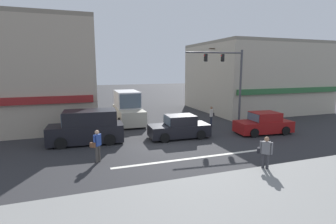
% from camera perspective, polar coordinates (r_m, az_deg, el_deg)
% --- Properties ---
extents(ground_plane, '(120.00, 120.00, 0.00)m').
position_cam_1_polar(ground_plane, '(17.36, 1.03, -6.33)').
color(ground_plane, '#2B2B2D').
extents(lane_marking_stripe, '(9.00, 0.24, 0.01)m').
position_cam_1_polar(lane_marking_stripe, '(14.29, 6.04, -9.91)').
color(lane_marking_stripe, silver).
rests_on(lane_marking_stripe, ground).
extents(sidewalk_curb, '(40.00, 5.00, 0.16)m').
position_cam_1_polar(sidewalk_curb, '(10.36, 18.66, -17.81)').
color(sidewalk_curb, gray).
rests_on(sidewalk_curb, ground).
extents(building_left_block, '(11.93, 9.34, 8.52)m').
position_cam_1_polar(building_left_block, '(24.38, -30.41, 7.11)').
color(building_left_block, tan).
rests_on(building_left_block, ground).
extents(building_right_corner, '(12.60, 11.06, 7.46)m').
position_cam_1_polar(building_right_corner, '(31.91, 18.25, 7.26)').
color(building_right_corner, '#B7AD99').
rests_on(building_right_corner, ground).
extents(utility_pole_near_left, '(1.40, 0.22, 8.22)m').
position_cam_1_polar(utility_pole_near_left, '(20.73, -27.99, 7.10)').
color(utility_pole_near_left, brown).
rests_on(utility_pole_near_left, ground).
extents(utility_pole_far_right, '(1.40, 0.22, 7.02)m').
position_cam_1_polar(utility_pole_far_right, '(26.93, 10.13, 7.09)').
color(utility_pole_far_right, brown).
rests_on(utility_pole_far_right, ground).
extents(traffic_light_mast, '(4.87, 0.62, 6.20)m').
position_cam_1_polar(traffic_light_mast, '(22.10, 13.36, 7.82)').
color(traffic_light_mast, '#47474C').
rests_on(traffic_light_mast, ground).
extents(van_crossing_leftbound, '(4.71, 2.28, 2.11)m').
position_cam_1_polar(van_crossing_leftbound, '(17.44, -17.15, -3.28)').
color(van_crossing_leftbound, black).
rests_on(van_crossing_leftbound, ground).
extents(box_truck_crossing_rightbound, '(2.32, 5.64, 2.75)m').
position_cam_1_polar(box_truck_crossing_rightbound, '(23.21, -8.74, 0.79)').
color(box_truck_crossing_rightbound, '#B7B29E').
rests_on(box_truck_crossing_rightbound, ground).
extents(sedan_waiting_far, '(4.22, 2.13, 1.58)m').
position_cam_1_polar(sedan_waiting_far, '(20.40, 20.08, -2.45)').
color(sedan_waiting_far, maroon).
rests_on(sedan_waiting_far, ground).
extents(sedan_approaching_near, '(4.16, 2.00, 1.58)m').
position_cam_1_polar(sedan_approaching_near, '(17.99, 2.46, -3.43)').
color(sedan_approaching_near, black).
rests_on(sedan_approaching_near, ground).
extents(pedestrian_foreground_with_bag, '(0.53, 0.63, 1.67)m').
position_cam_1_polar(pedestrian_foreground_with_bag, '(12.96, 20.43, -8.12)').
color(pedestrian_foreground_with_bag, '#333338').
rests_on(pedestrian_foreground_with_bag, ground).
extents(pedestrian_mid_crossing, '(0.58, 0.58, 1.67)m').
position_cam_1_polar(pedestrian_mid_crossing, '(21.59, 9.42, -0.70)').
color(pedestrian_mid_crossing, '#232838').
rests_on(pedestrian_mid_crossing, ground).
extents(pedestrian_far_side, '(0.60, 0.56, 1.67)m').
position_cam_1_polar(pedestrian_far_side, '(13.83, -15.17, -6.75)').
color(pedestrian_far_side, '#4C4742').
rests_on(pedestrian_far_side, ground).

